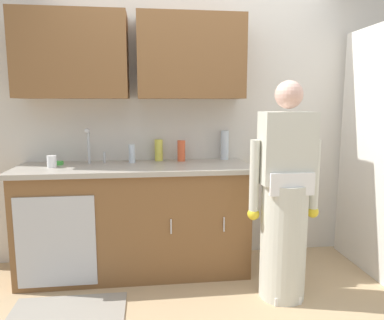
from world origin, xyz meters
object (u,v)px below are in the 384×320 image
(person_at_sink, at_px, (284,208))
(bottle_dish_liquid, at_px, (159,150))
(cup_by_sink, at_px, (52,162))
(bottle_water_short, at_px, (225,145))
(bottle_cleaner_spray, at_px, (181,151))
(bottle_water_tall, at_px, (132,154))
(sink, at_px, (92,168))
(sponge, at_px, (56,163))

(person_at_sink, height_order, bottle_dish_liquid, person_at_sink)
(cup_by_sink, bearing_deg, bottle_water_short, 9.79)
(person_at_sink, height_order, bottle_cleaner_spray, person_at_sink)
(cup_by_sink, bearing_deg, bottle_water_tall, 14.06)
(sink, height_order, bottle_water_tall, sink)
(sink, distance_m, sponge, 0.33)
(bottle_dish_liquid, height_order, sponge, bottle_dish_liquid)
(bottle_water_tall, bearing_deg, bottle_cleaner_spray, 5.65)
(sink, relative_size, bottle_water_tall, 3.03)
(cup_by_sink, bearing_deg, sink, 4.76)
(bottle_dish_liquid, relative_size, cup_by_sink, 1.99)
(person_at_sink, distance_m, bottle_dish_liquid, 1.26)
(person_at_sink, distance_m, cup_by_sink, 1.89)
(sink, relative_size, cup_by_sink, 5.12)
(bottle_cleaner_spray, xyz_separation_m, sponge, (-1.08, -0.07, -0.08))
(sink, height_order, bottle_dish_liquid, sink)
(sink, relative_size, person_at_sink, 0.31)
(bottle_water_short, bearing_deg, cup_by_sink, -170.21)
(sink, bearing_deg, person_at_sink, -21.62)
(sponge, bearing_deg, bottle_water_short, 4.89)
(sink, distance_m, bottle_cleaner_spray, 0.80)
(sponge, bearing_deg, bottle_water_tall, 2.73)
(bottle_water_tall, height_order, sponge, bottle_water_tall)
(sink, relative_size, bottle_water_short, 1.85)
(bottle_dish_liquid, height_order, cup_by_sink, bottle_dish_liquid)
(bottle_cleaner_spray, bearing_deg, bottle_water_short, 7.41)
(person_at_sink, height_order, bottle_water_tall, person_at_sink)
(cup_by_sink, relative_size, sponge, 0.89)
(sink, height_order, cup_by_sink, sink)
(bottle_cleaner_spray, bearing_deg, sponge, -176.08)
(bottle_water_short, bearing_deg, sponge, -175.11)
(bottle_water_tall, relative_size, cup_by_sink, 1.69)
(cup_by_sink, bearing_deg, bottle_dish_liquid, 16.08)
(bottle_water_short, distance_m, bottle_water_tall, 0.86)
(sink, distance_m, person_at_sink, 1.59)
(sink, bearing_deg, sponge, 161.44)
(bottle_cleaner_spray, distance_m, bottle_dish_liquid, 0.21)
(bottle_water_short, bearing_deg, bottle_water_tall, -173.50)
(bottle_water_short, distance_m, cup_by_sink, 1.52)
(sink, distance_m, cup_by_sink, 0.32)
(bottle_water_tall, height_order, bottle_cleaner_spray, bottle_cleaner_spray)
(bottle_dish_liquid, bearing_deg, bottle_cleaner_spray, -13.77)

